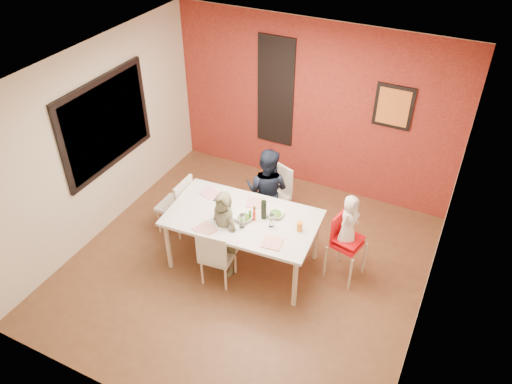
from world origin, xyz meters
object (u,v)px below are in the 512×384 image
at_px(chair_near, 215,255).
at_px(child_far, 267,190).
at_px(child_near, 224,235).
at_px(paper_towel_roll, 227,209).
at_px(chair_far, 276,191).
at_px(dining_table, 243,221).
at_px(toddler, 349,221).
at_px(high_chair, 344,241).
at_px(chair_left, 178,203).
at_px(wine_bottle, 264,210).

relative_size(chair_near, child_far, 0.65).
bearing_deg(child_near, paper_towel_roll, 114.06).
height_order(chair_far, child_far, child_far).
relative_size(dining_table, chair_near, 2.30).
bearing_deg(toddler, high_chair, 82.41).
relative_size(chair_left, child_near, 0.73).
height_order(chair_far, wine_bottle, wine_bottle).
distance_m(child_far, toddler, 1.40).
bearing_deg(paper_towel_roll, child_far, 81.49).
xyz_separation_m(dining_table, chair_left, (-1.12, 0.19, -0.22)).
xyz_separation_m(dining_table, toddler, (1.27, 0.38, 0.19)).
distance_m(child_far, paper_towel_roll, 0.95).
height_order(wine_bottle, paper_towel_roll, wine_bottle).
height_order(child_near, paper_towel_roll, child_near).
bearing_deg(chair_left, chair_far, 128.02).
distance_m(chair_left, paper_towel_roll, 1.08).
bearing_deg(child_near, chair_far, 100.58).
height_order(dining_table, chair_far, chair_far).
bearing_deg(chair_near, chair_far, -101.37).
distance_m(high_chair, wine_bottle, 1.10).
height_order(high_chair, child_far, child_far).
relative_size(child_far, toddler, 1.87).
distance_m(chair_near, high_chair, 1.64).
distance_m(high_chair, child_near, 1.54).
bearing_deg(high_chair, chair_left, 106.93).
relative_size(chair_far, paper_towel_roll, 3.54).
bearing_deg(chair_far, dining_table, -68.10).
bearing_deg(chair_near, paper_towel_roll, -92.21).
height_order(dining_table, high_chair, high_chair).
distance_m(dining_table, high_chair, 1.32).
distance_m(wine_bottle, paper_towel_roll, 0.46).
xyz_separation_m(dining_table, high_chair, (1.25, 0.39, -0.16)).
relative_size(chair_left, child_far, 0.68).
height_order(dining_table, child_near, child_near).
bearing_deg(child_near, chair_near, -70.96).
xyz_separation_m(high_chair, child_near, (-1.40, -0.63, 0.05)).
distance_m(high_chair, child_far, 1.36).
bearing_deg(toddler, paper_towel_roll, 121.97).
bearing_deg(chair_far, toddler, -6.13).
relative_size(chair_left, paper_towel_roll, 3.53).
bearing_deg(toddler, child_near, 127.67).
bearing_deg(child_near, toddler, 40.60).
xyz_separation_m(chair_far, child_far, (-0.03, -0.24, 0.15)).
bearing_deg(child_far, wine_bottle, 108.30).
xyz_separation_m(chair_left, wine_bottle, (1.38, -0.09, 0.42)).
relative_size(chair_far, chair_left, 1.00).
height_order(chair_near, chair_left, chair_left).
bearing_deg(paper_towel_roll, chair_left, 164.00).
distance_m(child_near, child_far, 1.06).
height_order(child_far, toddler, child_far).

